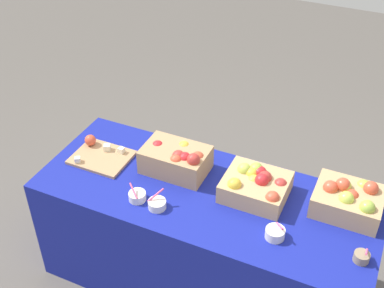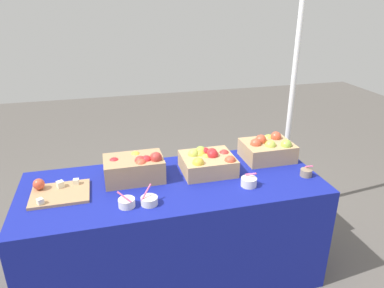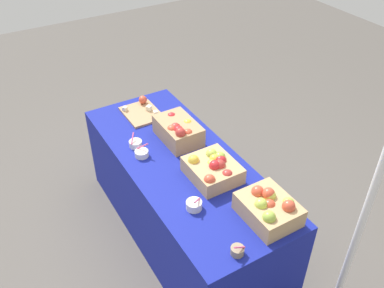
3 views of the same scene
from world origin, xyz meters
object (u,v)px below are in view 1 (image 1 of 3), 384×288
(apple_crate_right, at_px, (177,159))
(sample_bowl_far, at_px, (275,233))
(apple_crate_middle, at_px, (256,185))
(apple_crate_left, at_px, (349,199))
(sample_bowl_extra, at_px, (362,257))
(sample_bowl_near, at_px, (137,196))
(cutting_board_back, at_px, (100,154))
(sample_bowl_mid, at_px, (157,204))

(apple_crate_right, height_order, sample_bowl_far, apple_crate_right)
(apple_crate_middle, height_order, apple_crate_right, apple_crate_right)
(apple_crate_left, relative_size, apple_crate_right, 0.93)
(sample_bowl_extra, bearing_deg, apple_crate_right, 167.65)
(apple_crate_right, height_order, sample_bowl_near, apple_crate_right)
(cutting_board_back, relative_size, sample_bowl_extra, 3.65)
(sample_bowl_far, bearing_deg, sample_bowl_mid, -174.92)
(apple_crate_middle, xyz_separation_m, sample_bowl_mid, (-0.44, -0.31, -0.05))
(apple_crate_right, xyz_separation_m, cutting_board_back, (-0.48, -0.08, -0.07))
(sample_bowl_extra, bearing_deg, sample_bowl_mid, -175.46)
(sample_bowl_near, height_order, sample_bowl_extra, sample_bowl_near)
(apple_crate_left, distance_m, sample_bowl_near, 1.12)
(sample_bowl_far, xyz_separation_m, sample_bowl_extra, (0.42, 0.03, -0.00))
(apple_crate_right, relative_size, cutting_board_back, 1.11)
(cutting_board_back, xyz_separation_m, sample_bowl_far, (1.15, -0.19, 0.01))
(cutting_board_back, xyz_separation_m, sample_bowl_near, (0.39, -0.24, 0.01))
(apple_crate_middle, relative_size, apple_crate_right, 0.92)
(apple_crate_right, height_order, cutting_board_back, apple_crate_right)
(apple_crate_left, bearing_deg, sample_bowl_far, -129.80)
(sample_bowl_mid, height_order, sample_bowl_extra, sample_bowl_mid)
(apple_crate_right, relative_size, sample_bowl_near, 3.78)
(cutting_board_back, relative_size, sample_bowl_mid, 3.09)
(apple_crate_middle, distance_m, sample_bowl_near, 0.65)
(sample_bowl_mid, bearing_deg, sample_bowl_extra, 4.54)
(apple_crate_left, bearing_deg, apple_crate_middle, -169.87)
(sample_bowl_far, relative_size, sample_bowl_extra, 1.07)
(apple_crate_middle, xyz_separation_m, sample_bowl_far, (0.19, -0.26, -0.04))
(cutting_board_back, distance_m, sample_bowl_extra, 1.57)
(cutting_board_back, relative_size, sample_bowl_far, 3.41)
(sample_bowl_extra, bearing_deg, apple_crate_left, 112.34)
(sample_bowl_near, distance_m, sample_bowl_extra, 1.18)
(apple_crate_middle, distance_m, sample_bowl_mid, 0.54)
(apple_crate_left, distance_m, sample_bowl_extra, 0.35)
(apple_crate_left, relative_size, sample_bowl_far, 3.52)
(sample_bowl_near, bearing_deg, apple_crate_left, 20.50)
(apple_crate_left, distance_m, apple_crate_right, 0.96)
(sample_bowl_far, bearing_deg, apple_crate_left, 50.20)
(apple_crate_left, xyz_separation_m, apple_crate_middle, (-0.48, -0.09, -0.01))
(apple_crate_middle, distance_m, cutting_board_back, 0.96)
(apple_crate_right, distance_m, sample_bowl_far, 0.73)
(apple_crate_left, bearing_deg, cutting_board_back, -173.89)
(sample_bowl_far, height_order, sample_bowl_extra, sample_bowl_far)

